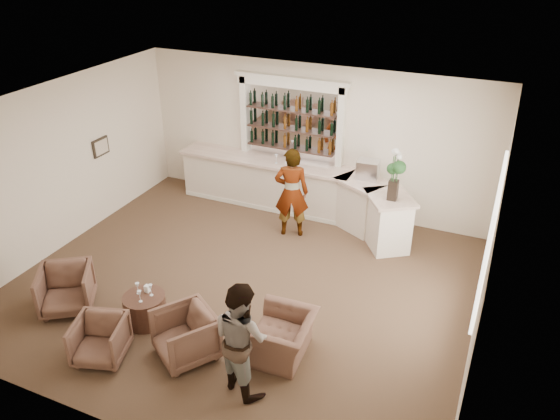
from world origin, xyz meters
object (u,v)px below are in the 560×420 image
object	(u,v)px
cocktail_table	(145,309)
armchair_far	(282,337)
guest	(241,337)
bar_counter	(297,190)
armchair_left	(66,289)
flower_vase	(395,171)
espresso_machine	(368,169)
armchair_right	(185,335)
armchair_center	(100,340)
sommelier	(292,193)

from	to	relation	value
cocktail_table	armchair_far	distance (m)	2.38
guest	bar_counter	bearing A→B (deg)	-51.56
cocktail_table	armchair_left	xyz separation A→B (m)	(-1.42, -0.25, 0.14)
armchair_left	flower_vase	size ratio (longest dim) A/B	0.82
armchair_left	bar_counter	bearing A→B (deg)	31.41
guest	espresso_machine	distance (m)	5.25
armchair_right	cocktail_table	bearing A→B (deg)	-167.44
bar_counter	armchair_right	size ratio (longest dim) A/B	6.65
armchair_center	flower_vase	size ratio (longest dim) A/B	0.71
guest	armchair_far	xyz separation A→B (m)	(0.26, 0.82, -0.54)
sommelier	guest	world-z (taller)	sommelier
cocktail_table	espresso_machine	distance (m)	5.30
bar_counter	guest	world-z (taller)	guest
bar_counter	armchair_center	xyz separation A→B (m)	(-0.93, -5.53, -0.23)
guest	armchair_center	size ratio (longest dim) A/B	2.33
cocktail_table	armchair_right	xyz separation A→B (m)	(1.06, -0.43, 0.14)
armchair_left	guest	bearing A→B (deg)	-39.42
armchair_left	armchair_far	bearing A→B (deg)	-26.76
armchair_left	armchair_center	bearing A→B (deg)	-62.32
cocktail_table	armchair_left	distance (m)	1.45
espresso_machine	flower_vase	size ratio (longest dim) A/B	0.42
guest	armchair_right	world-z (taller)	guest
armchair_center	cocktail_table	bearing A→B (deg)	66.72
armchair_left	flower_vase	bearing A→B (deg)	8.56
armchair_far	espresso_machine	bearing A→B (deg)	176.19
sommelier	espresso_machine	xyz separation A→B (m)	(1.32, 0.96, 0.37)
espresso_machine	flower_vase	bearing A→B (deg)	-51.54
armchair_far	armchair_right	bearing A→B (deg)	-68.25
cocktail_table	armchair_right	size ratio (longest dim) A/B	0.81
armchair_right	flower_vase	size ratio (longest dim) A/B	0.82
sommelier	armchair_center	xyz separation A→B (m)	(-1.18, -4.63, -0.63)
armchair_center	armchair_left	bearing A→B (deg)	133.37
guest	flower_vase	distance (m)	4.64
armchair_far	cocktail_table	bearing A→B (deg)	-88.80
guest	armchair_left	xyz separation A→B (m)	(-3.54, 0.37, -0.48)
armchair_left	espresso_machine	world-z (taller)	espresso_machine
armchair_right	armchair_far	world-z (taller)	armchair_right
cocktail_table	armchair_center	bearing A→B (deg)	-95.55
armchair_right	bar_counter	bearing A→B (deg)	127.01
armchair_far	flower_vase	distance (m)	3.96
cocktail_table	guest	xyz separation A→B (m)	(2.12, -0.62, 0.63)
espresso_machine	armchair_left	bearing A→B (deg)	-132.27
armchair_right	espresso_machine	xyz separation A→B (m)	(1.34, 5.03, 0.94)
guest	armchair_left	bearing A→B (deg)	18.52
armchair_right	guest	bearing A→B (deg)	24.06
sommelier	flower_vase	distance (m)	2.18
bar_counter	espresso_machine	distance (m)	1.74
armchair_right	flower_vase	xyz separation A→B (m)	(2.05, 4.25, 1.34)
cocktail_table	flower_vase	world-z (taller)	flower_vase
espresso_machine	flower_vase	xyz separation A→B (m)	(0.71, -0.78, 0.40)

